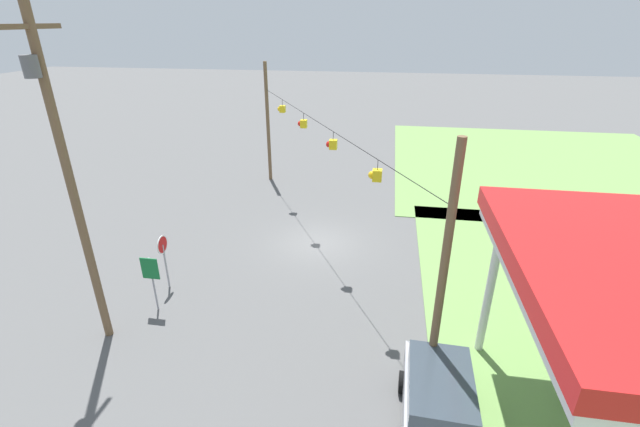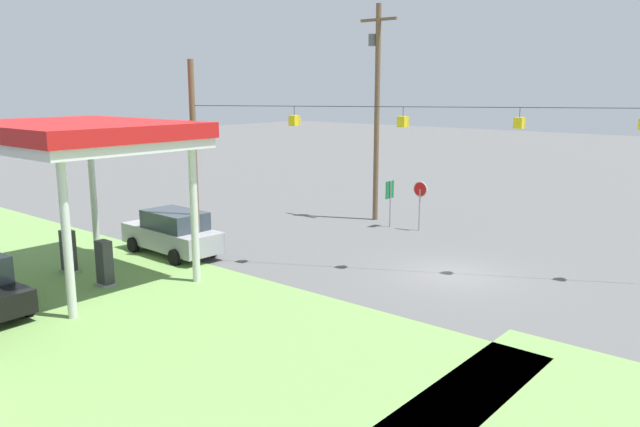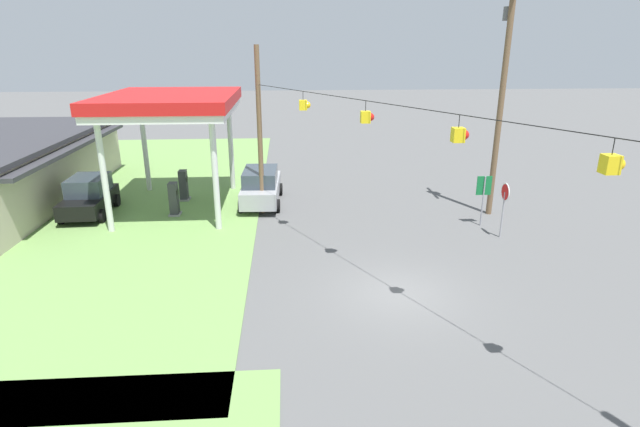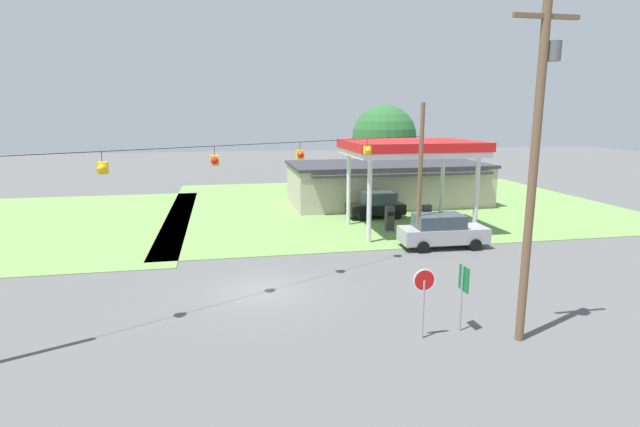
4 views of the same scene
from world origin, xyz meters
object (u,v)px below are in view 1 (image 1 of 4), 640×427
object	(u,v)px
fuel_pump_near	(581,387)
utility_pole_main	(68,175)
car_at_pumps_front	(438,410)
route_sign	(151,274)
stop_sign_roadside	(163,251)

from	to	relation	value
fuel_pump_near	utility_pole_main	size ratio (longest dim) A/B	0.15
fuel_pump_near	car_at_pumps_front	bearing A→B (deg)	-68.60
route_sign	utility_pole_main	bearing A→B (deg)	-32.33
fuel_pump_near	car_at_pumps_front	world-z (taller)	car_at_pumps_front
car_at_pumps_front	stop_sign_roadside	world-z (taller)	stop_sign_roadside
fuel_pump_near	car_at_pumps_front	distance (m)	4.58
fuel_pump_near	route_sign	bearing A→B (deg)	-99.25
route_sign	utility_pole_main	distance (m)	4.98
car_at_pumps_front	route_sign	size ratio (longest dim) A/B	2.10
car_at_pumps_front	utility_pole_main	bearing A→B (deg)	-99.68
car_at_pumps_front	stop_sign_roadside	xyz separation A→B (m)	(-5.68, -10.85, 0.82)
fuel_pump_near	utility_pole_main	distance (m)	16.80
fuel_pump_near	stop_sign_roadside	bearing A→B (deg)	-104.84
car_at_pumps_front	utility_pole_main	world-z (taller)	utility_pole_main
car_at_pumps_front	route_sign	distance (m)	11.33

